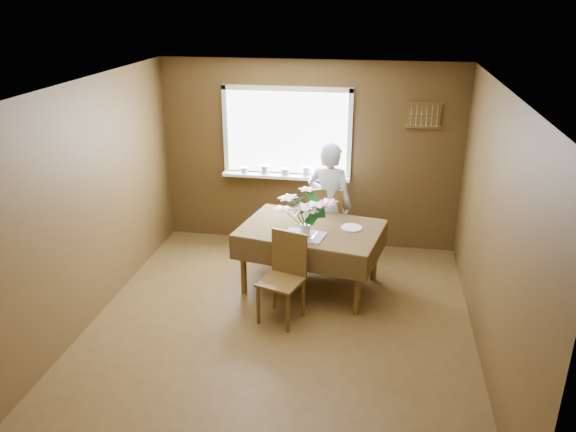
% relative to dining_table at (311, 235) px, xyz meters
% --- Properties ---
extents(floor, '(4.50, 4.50, 0.00)m').
position_rel_dining_table_xyz_m(floor, '(-0.20, -0.95, -0.67)').
color(floor, '#513B1C').
rests_on(floor, ground).
extents(ceiling, '(4.50, 4.50, 0.00)m').
position_rel_dining_table_xyz_m(ceiling, '(-0.20, -0.95, 1.83)').
color(ceiling, white).
rests_on(ceiling, wall_back).
extents(wall_back, '(4.00, 0.00, 4.00)m').
position_rel_dining_table_xyz_m(wall_back, '(-0.20, 1.30, 0.58)').
color(wall_back, brown).
rests_on(wall_back, floor).
extents(wall_front, '(4.00, 0.00, 4.00)m').
position_rel_dining_table_xyz_m(wall_front, '(-0.20, -3.20, 0.58)').
color(wall_front, brown).
rests_on(wall_front, floor).
extents(wall_left, '(0.00, 4.50, 4.50)m').
position_rel_dining_table_xyz_m(wall_left, '(-2.20, -0.95, 0.58)').
color(wall_left, brown).
rests_on(wall_left, floor).
extents(wall_right, '(0.00, 4.50, 4.50)m').
position_rel_dining_table_xyz_m(wall_right, '(1.80, -0.95, 0.58)').
color(wall_right, brown).
rests_on(wall_right, floor).
extents(window_assembly, '(1.72, 0.20, 1.22)m').
position_rel_dining_table_xyz_m(window_assembly, '(-0.49, 1.25, 0.68)').
color(window_assembly, white).
rests_on(window_assembly, wall_back).
extents(spoon_rack, '(0.44, 0.05, 0.33)m').
position_rel_dining_table_xyz_m(spoon_rack, '(1.25, 1.27, 1.18)').
color(spoon_rack, brown).
rests_on(spoon_rack, wall_back).
extents(dining_table, '(1.76, 1.36, 0.77)m').
position_rel_dining_table_xyz_m(dining_table, '(0.00, 0.00, 0.00)').
color(dining_table, brown).
rests_on(dining_table, floor).
extents(chair_far, '(0.44, 0.44, 1.01)m').
position_rel_dining_table_xyz_m(chair_far, '(0.10, 0.76, -0.13)').
color(chair_far, brown).
rests_on(chair_far, floor).
extents(chair_near, '(0.52, 0.52, 0.96)m').
position_rel_dining_table_xyz_m(chair_near, '(-0.19, -0.70, -0.15)').
color(chair_near, brown).
rests_on(chair_near, floor).
extents(seated_woman, '(0.66, 0.52, 1.60)m').
position_rel_dining_table_xyz_m(seated_woman, '(0.14, 0.71, 0.12)').
color(seated_woman, white).
rests_on(seated_woman, floor).
extents(flower_bouquet, '(0.56, 0.56, 0.48)m').
position_rel_dining_table_xyz_m(flower_bouquet, '(-0.03, -0.25, 0.41)').
color(flower_bouquet, white).
rests_on(flower_bouquet, dining_table).
extents(side_plate, '(0.25, 0.25, 0.01)m').
position_rel_dining_table_xyz_m(side_plate, '(0.46, 0.05, 0.10)').
color(side_plate, white).
rests_on(side_plate, dining_table).
extents(table_knife, '(0.06, 0.20, 0.00)m').
position_rel_dining_table_xyz_m(table_knife, '(0.07, -0.23, 0.10)').
color(table_knife, silver).
rests_on(table_knife, dining_table).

